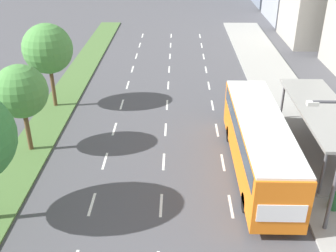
{
  "coord_description": "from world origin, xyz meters",
  "views": [
    {
      "loc": [
        0.71,
        -8.33,
        12.84
      ],
      "look_at": [
        0.2,
        13.77,
        1.2
      ],
      "focal_mm": 42.54,
      "sensor_mm": 36.0,
      "label": 1
    }
  ],
  "objects_px": {
    "bus_shelter": "(325,126)",
    "bus": "(259,140)",
    "streetlight": "(336,159)",
    "median_tree_fourth": "(48,49)",
    "trash_bin": "(334,201)",
    "median_tree_third": "(21,92)"
  },
  "relations": [
    {
      "from": "median_tree_fourth",
      "to": "streetlight",
      "type": "bearing_deg",
      "value": -39.68
    },
    {
      "from": "bus",
      "to": "streetlight",
      "type": "relative_size",
      "value": 1.74
    },
    {
      "from": "median_tree_third",
      "to": "bus_shelter",
      "type": "bearing_deg",
      "value": 0.17
    },
    {
      "from": "bus_shelter",
      "to": "median_tree_fourth",
      "type": "xyz_separation_m",
      "value": [
        -18.02,
        6.38,
        2.65
      ]
    },
    {
      "from": "bus",
      "to": "streetlight",
      "type": "bearing_deg",
      "value": -65.63
    },
    {
      "from": "bus_shelter",
      "to": "median_tree_third",
      "type": "distance_m",
      "value": 17.9
    },
    {
      "from": "bus",
      "to": "median_tree_third",
      "type": "bearing_deg",
      "value": 171.67
    },
    {
      "from": "median_tree_third",
      "to": "median_tree_fourth",
      "type": "distance_m",
      "value": 6.47
    },
    {
      "from": "median_tree_fourth",
      "to": "streetlight",
      "type": "xyz_separation_m",
      "value": [
        15.91,
        -13.2,
        -0.63
      ]
    },
    {
      "from": "bus_shelter",
      "to": "streetlight",
      "type": "bearing_deg",
      "value": -107.18
    },
    {
      "from": "bus_shelter",
      "to": "bus",
      "type": "bearing_deg",
      "value": -154.61
    },
    {
      "from": "bus_shelter",
      "to": "bus",
      "type": "distance_m",
      "value": 4.74
    },
    {
      "from": "bus_shelter",
      "to": "bus",
      "type": "height_order",
      "value": "bus"
    },
    {
      "from": "bus",
      "to": "median_tree_third",
      "type": "height_order",
      "value": "median_tree_third"
    },
    {
      "from": "bus",
      "to": "median_tree_fourth",
      "type": "height_order",
      "value": "median_tree_fourth"
    },
    {
      "from": "bus_shelter",
      "to": "streetlight",
      "type": "relative_size",
      "value": 1.47
    },
    {
      "from": "bus_shelter",
      "to": "streetlight",
      "type": "height_order",
      "value": "streetlight"
    },
    {
      "from": "bus_shelter",
      "to": "bus",
      "type": "xyz_separation_m",
      "value": [
        -4.28,
        -2.03,
        0.2
      ]
    },
    {
      "from": "median_tree_fourth",
      "to": "median_tree_third",
      "type": "bearing_deg",
      "value": -87.85
    },
    {
      "from": "bus",
      "to": "median_tree_third",
      "type": "xyz_separation_m",
      "value": [
        -13.5,
        1.98,
        1.88
      ]
    },
    {
      "from": "bus_shelter",
      "to": "median_tree_fourth",
      "type": "relative_size",
      "value": 1.54
    },
    {
      "from": "median_tree_fourth",
      "to": "trash_bin",
      "type": "bearing_deg",
      "value": -34.81
    }
  ]
}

